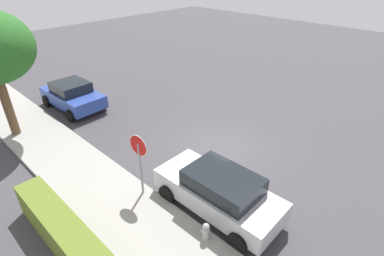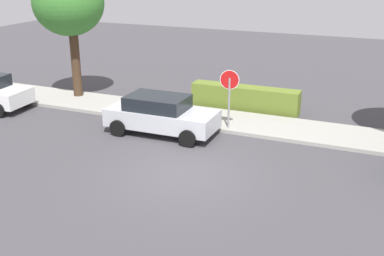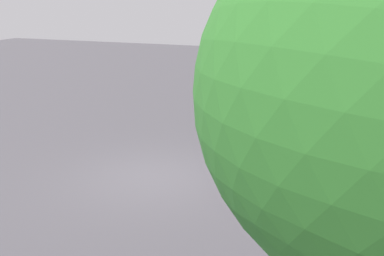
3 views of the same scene
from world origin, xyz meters
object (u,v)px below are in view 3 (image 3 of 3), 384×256
at_px(stop_sign, 318,133).
at_px(fire_hydrant, 326,150).
at_px(parked_car_white, 313,84).
at_px(parked_car_silver, 280,137).

xyz_separation_m(stop_sign, fire_hydrant, (-2.87, -0.04, -1.32)).
relative_size(stop_sign, parked_car_white, 0.62).
distance_m(stop_sign, parked_car_silver, 2.79).
bearing_deg(fire_hydrant, parked_car_silver, -65.78).
relative_size(parked_car_silver, fire_hydrant, 5.97).
bearing_deg(parked_car_silver, parked_car_white, -178.81).
relative_size(stop_sign, fire_hydrant, 3.43).
height_order(parked_car_silver, fire_hydrant, parked_car_silver).
distance_m(stop_sign, parked_car_white, 11.06).
bearing_deg(parked_car_white, fire_hydrant, 10.08).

